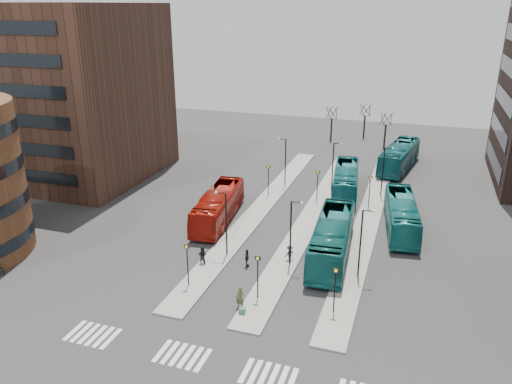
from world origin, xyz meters
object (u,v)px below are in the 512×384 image
(commuter_c, at_px, (289,253))
(commuter_b, at_px, (247,258))
(teal_bus_b, at_px, (346,180))
(red_bus, at_px, (218,206))
(suitcase, at_px, (242,312))
(teal_bus_a, at_px, (332,238))
(commuter_a, at_px, (202,255))
(teal_bus_d, at_px, (399,156))
(traveller, at_px, (240,298))
(teal_bus_c, at_px, (401,215))

(commuter_c, bearing_deg, commuter_b, -20.47)
(teal_bus_b, relative_size, commuter_b, 7.34)
(red_bus, xyz_separation_m, commuter_b, (6.27, -8.49, -0.86))
(suitcase, distance_m, teal_bus_b, 28.43)
(teal_bus_a, relative_size, commuter_a, 7.42)
(suitcase, relative_size, commuter_c, 0.39)
(teal_bus_a, bearing_deg, teal_bus_b, 90.93)
(suitcase, height_order, commuter_c, commuter_c)
(suitcase, xyz_separation_m, teal_bus_b, (3.15, 28.22, 1.38))
(teal_bus_b, xyz_separation_m, commuter_b, (-5.29, -21.12, -0.85))
(teal_bus_d, height_order, traveller, teal_bus_d)
(teal_bus_c, relative_size, teal_bus_d, 0.91)
(teal_bus_d, xyz_separation_m, commuter_c, (-7.56, -31.17, -1.07))
(suitcase, bearing_deg, teal_bus_b, 76.57)
(teal_bus_c, bearing_deg, teal_bus_b, 121.34)
(teal_bus_b, distance_m, commuter_c, 19.06)
(traveller, height_order, commuter_b, traveller)
(teal_bus_a, bearing_deg, teal_bus_c, 51.33)
(teal_bus_a, xyz_separation_m, commuter_a, (-10.61, -5.16, -0.94))
(teal_bus_d, distance_m, commuter_a, 37.31)
(commuter_b, bearing_deg, teal_bus_b, -33.31)
(red_bus, relative_size, teal_bus_b, 1.00)
(teal_bus_a, xyz_separation_m, teal_bus_b, (-1.44, 16.86, -0.15))
(teal_bus_d, height_order, commuter_a, teal_bus_d)
(teal_bus_c, height_order, traveller, teal_bus_c)
(commuter_a, relative_size, commuter_b, 1.08)
(teal_bus_b, distance_m, teal_bus_d, 13.45)
(teal_bus_d, xyz_separation_m, traveller, (-9.15, -39.67, -0.89))
(teal_bus_b, bearing_deg, commuter_a, -119.69)
(teal_bus_d, bearing_deg, teal_bus_b, -105.02)
(suitcase, distance_m, traveller, 1.11)
(teal_bus_b, height_order, commuter_b, teal_bus_b)
(commuter_a, bearing_deg, teal_bus_c, -138.66)
(teal_bus_c, xyz_separation_m, teal_bus_d, (-1.52, 20.96, 0.16))
(red_bus, height_order, teal_bus_a, teal_bus_a)
(suitcase, bearing_deg, teal_bus_a, 60.97)
(commuter_a, xyz_separation_m, commuter_c, (7.18, 3.09, -0.14))
(commuter_a, bearing_deg, commuter_b, -164.93)
(commuter_a, bearing_deg, teal_bus_b, -110.56)
(suitcase, bearing_deg, traveller, 111.96)
(suitcase, height_order, commuter_a, commuter_a)
(teal_bus_d, distance_m, traveller, 40.72)
(teal_bus_a, xyz_separation_m, traveller, (-5.03, -10.57, -0.89))
(teal_bus_d, xyz_separation_m, commuter_b, (-10.85, -33.36, -1.00))
(commuter_a, height_order, commuter_c, commuter_a)
(red_bus, distance_m, commuter_a, 9.72)
(teal_bus_b, height_order, teal_bus_c, teal_bus_b)
(commuter_a, distance_m, commuter_b, 4.00)
(traveller, relative_size, commuter_c, 1.25)
(teal_bus_c, distance_m, teal_bus_d, 21.02)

